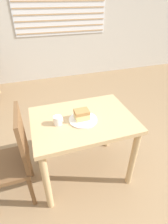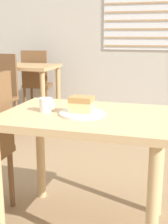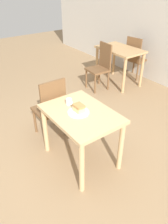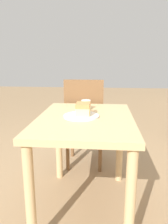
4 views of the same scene
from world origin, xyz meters
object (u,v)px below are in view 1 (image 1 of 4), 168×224
(chair_near_window, at_px, (13,158))
(cake_slice, at_px, (82,114))
(dining_table_near, at_px, (83,129))
(plate, at_px, (83,120))
(coffee_mug, at_px, (58,120))

(chair_near_window, bearing_deg, cake_slice, 94.07)
(dining_table_near, relative_size, plate, 3.66)
(dining_table_near, bearing_deg, coffee_mug, -176.55)
(dining_table_near, distance_m, plate, 0.13)
(coffee_mug, bearing_deg, cake_slice, -0.76)
(cake_slice, bearing_deg, chair_near_window, -175.93)
(chair_near_window, bearing_deg, plate, 92.88)
(coffee_mug, bearing_deg, dining_table_near, 3.45)
(chair_near_window, relative_size, plate, 3.71)
(plate, height_order, coffee_mug, coffee_mug)
(dining_table_near, distance_m, cake_slice, 0.18)
(plate, bearing_deg, dining_table_near, 76.29)
(cake_slice, height_order, coffee_mug, cake_slice)
(plate, relative_size, coffee_mug, 3.14)
(dining_table_near, relative_size, coffee_mug, 11.49)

